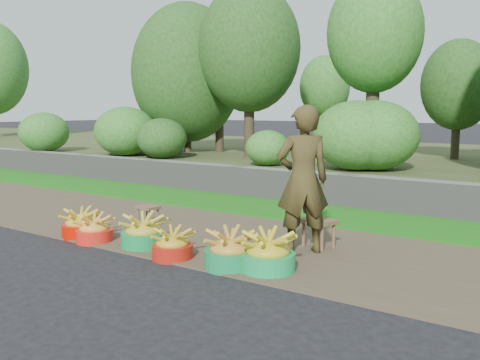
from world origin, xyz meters
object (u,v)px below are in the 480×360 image
Objects in this scene: basin_a at (81,225)px; vendor_woman at (303,180)px; basin_e at (230,251)px; basin_f at (268,254)px; stool_left at (148,210)px; basin_c at (144,233)px; basin_b at (94,230)px; stool_right at (319,225)px; basin_d at (173,246)px.

basin_a is 0.29× the size of vendor_woman.
basin_f reaches higher than basin_e.
basin_a is 2.33m from basin_e.
stool_left is at bearing 76.69° from basin_a.
basin_c reaches higher than basin_a.
basin_c is 1.69m from basin_f.
basin_e is at bearing -3.23° from basin_c.
basin_c reaches higher than stool_left.
stool_right reaches higher than basin_b.
basin_c is 1.19× the size of stool_right.
basin_b is 1.02× the size of stool_right.
basin_e is at bearing 6.66° from basin_d.
basin_a is 0.88× the size of basin_f.
vendor_woman is at bearing 26.95° from basin_c.
basin_a is 0.91× the size of basin_e.
basin_f is at bearing 50.07° from vendor_woman.
basin_a is at bearing -177.35° from basin_f.
basin_c is 1.31m from basin_e.
vendor_woman is at bearing 43.53° from basin_d.
basin_f is at bearing 16.07° from basin_e.
basin_c is 1.17× the size of basin_d.
basin_b is at bearing -151.53° from stool_right.
basin_f is at bearing 1.25° from basin_c.
basin_b is 1.39× the size of stool_left.
stool_left is (0.23, 0.96, 0.07)m from basin_a.
basin_a reaches higher than stool_left.
vendor_woman is (2.66, 0.92, 0.68)m from basin_a.
basin_a reaches higher than stool_right.
vendor_woman is at bearing 19.16° from basin_a.
basin_f is 0.34× the size of vendor_woman.
stool_left is (-1.39, 1.02, 0.08)m from basin_d.
basin_b is at bearing -177.66° from basin_e.
basin_c is (1.02, 0.09, 0.01)m from basin_a.
stool_left is at bearing -44.47° from vendor_woman.
basin_b is 1.00× the size of basin_d.
basin_a is at bearing -179.63° from basin_e.
basin_a is 2.89m from vendor_woman.
basin_a is 2.98m from stool_right.
basin_c is at bearing 165.29° from basin_d.
basin_d is at bearing -173.34° from basin_e.
basin_b is 1.03m from stool_left.
stool_right is (2.71, 1.22, 0.12)m from basin_a.
stool_left is 0.73× the size of stool_right.
basin_e is 1.27m from stool_right.
stool_left is at bearing 161.51° from basin_f.
basin_e is (1.99, 0.08, 0.03)m from basin_b.
basin_d is 1.60m from vendor_woman.
basin_f reaches higher than basin_a.
basin_a is 0.34m from basin_b.
basin_a reaches higher than basin_b.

